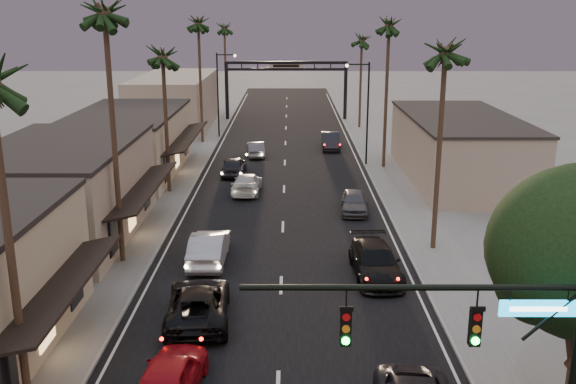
{
  "coord_description": "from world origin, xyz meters",
  "views": [
    {
      "loc": [
        0.41,
        -10.35,
        13.02
      ],
      "look_at": [
        0.33,
        27.24,
        2.5
      ],
      "focal_mm": 40.0,
      "sensor_mm": 36.0,
      "label": 1
    }
  ],
  "objects_px": {
    "palm_far": "(224,25)",
    "palm_lc": "(162,50)",
    "streetlight_right": "(365,105)",
    "palm_ld": "(198,19)",
    "arch": "(286,76)",
    "palm_lb": "(104,5)",
    "oncoming_silver": "(209,248)",
    "traffic_signal": "(501,344)",
    "curbside_black": "(376,262)",
    "oncoming_pickup": "(198,303)",
    "streetlight_left": "(220,88)",
    "palm_rb": "(389,21)",
    "palm_ra": "(446,44)",
    "palm_rc": "(362,36)",
    "oncoming_red": "(170,377)"
  },
  "relations": [
    {
      "from": "palm_rc",
      "to": "curbside_black",
      "type": "height_order",
      "value": "palm_rc"
    },
    {
      "from": "palm_lc",
      "to": "curbside_black",
      "type": "xyz_separation_m",
      "value": [
        13.4,
        -15.89,
        -9.66
      ]
    },
    {
      "from": "palm_ld",
      "to": "curbside_black",
      "type": "bearing_deg",
      "value": -68.99
    },
    {
      "from": "palm_lc",
      "to": "palm_ld",
      "type": "distance_m",
      "value": 19.1
    },
    {
      "from": "arch",
      "to": "palm_ld",
      "type": "xyz_separation_m",
      "value": [
        -8.6,
        -15.0,
        6.88
      ]
    },
    {
      "from": "arch",
      "to": "palm_far",
      "type": "relative_size",
      "value": 1.15
    },
    {
      "from": "traffic_signal",
      "to": "palm_ra",
      "type": "xyz_separation_m",
      "value": [
        2.91,
        20.0,
        6.36
      ]
    },
    {
      "from": "oncoming_red",
      "to": "oncoming_pickup",
      "type": "xyz_separation_m",
      "value": [
        0.17,
        5.95,
        -0.03
      ]
    },
    {
      "from": "traffic_signal",
      "to": "oncoming_silver",
      "type": "distance_m",
      "value": 20.87
    },
    {
      "from": "curbside_black",
      "to": "oncoming_pickup",
      "type": "bearing_deg",
      "value": -152.5
    },
    {
      "from": "traffic_signal",
      "to": "palm_ld",
      "type": "distance_m",
      "value": 53.47
    },
    {
      "from": "streetlight_right",
      "to": "oncoming_pickup",
      "type": "height_order",
      "value": "streetlight_right"
    },
    {
      "from": "arch",
      "to": "palm_lc",
      "type": "height_order",
      "value": "palm_lc"
    },
    {
      "from": "traffic_signal",
      "to": "oncoming_red",
      "type": "height_order",
      "value": "traffic_signal"
    },
    {
      "from": "traffic_signal",
      "to": "oncoming_red",
      "type": "xyz_separation_m",
      "value": [
        -9.43,
        5.33,
        -4.25
      ]
    },
    {
      "from": "streetlight_left",
      "to": "palm_rb",
      "type": "xyz_separation_m",
      "value": [
        15.52,
        -14.0,
        7.09
      ]
    },
    {
      "from": "streetlight_left",
      "to": "palm_rb",
      "type": "relative_size",
      "value": 0.63
    },
    {
      "from": "palm_far",
      "to": "streetlight_right",
      "type": "bearing_deg",
      "value": -65.24
    },
    {
      "from": "palm_ra",
      "to": "oncoming_silver",
      "type": "relative_size",
      "value": 2.55
    },
    {
      "from": "palm_ld",
      "to": "oncoming_pickup",
      "type": "height_order",
      "value": "palm_ld"
    },
    {
      "from": "palm_lb",
      "to": "palm_far",
      "type": "xyz_separation_m",
      "value": [
        0.3,
        56.0,
        -1.94
      ]
    },
    {
      "from": "palm_lb",
      "to": "oncoming_silver",
      "type": "bearing_deg",
      "value": 0.33
    },
    {
      "from": "streetlight_right",
      "to": "palm_lc",
      "type": "bearing_deg",
      "value": -149.89
    },
    {
      "from": "palm_rb",
      "to": "curbside_black",
      "type": "bearing_deg",
      "value": -99.04
    },
    {
      "from": "palm_rb",
      "to": "oncoming_pickup",
      "type": "bearing_deg",
      "value": -112.96
    },
    {
      "from": "oncoming_red",
      "to": "oncoming_silver",
      "type": "relative_size",
      "value": 0.94
    },
    {
      "from": "arch",
      "to": "oncoming_pickup",
      "type": "height_order",
      "value": "arch"
    },
    {
      "from": "palm_ra",
      "to": "oncoming_pickup",
      "type": "distance_m",
      "value": 18.37
    },
    {
      "from": "oncoming_silver",
      "to": "palm_lc",
      "type": "bearing_deg",
      "value": -71.52
    },
    {
      "from": "palm_far",
      "to": "palm_ld",
      "type": "bearing_deg",
      "value": -90.75
    },
    {
      "from": "palm_lc",
      "to": "oncoming_red",
      "type": "height_order",
      "value": "palm_lc"
    },
    {
      "from": "arch",
      "to": "palm_rb",
      "type": "distance_m",
      "value": 28.24
    },
    {
      "from": "palm_ld",
      "to": "oncoming_silver",
      "type": "bearing_deg",
      "value": -81.94
    },
    {
      "from": "streetlight_left",
      "to": "curbside_black",
      "type": "height_order",
      "value": "streetlight_left"
    },
    {
      "from": "arch",
      "to": "palm_rc",
      "type": "height_order",
      "value": "palm_rc"
    },
    {
      "from": "streetlight_right",
      "to": "palm_lc",
      "type": "distance_m",
      "value": 18.66
    },
    {
      "from": "arch",
      "to": "palm_ld",
      "type": "relative_size",
      "value": 1.07
    },
    {
      "from": "arch",
      "to": "curbside_black",
      "type": "relative_size",
      "value": 2.71
    },
    {
      "from": "palm_lc",
      "to": "streetlight_right",
      "type": "bearing_deg",
      "value": 30.11
    },
    {
      "from": "streetlight_right",
      "to": "palm_ld",
      "type": "xyz_separation_m",
      "value": [
        -15.52,
        10.0,
        7.09
      ]
    },
    {
      "from": "streetlight_left",
      "to": "palm_lc",
      "type": "bearing_deg",
      "value": -94.37
    },
    {
      "from": "palm_far",
      "to": "traffic_signal",
      "type": "bearing_deg",
      "value": -79.3
    },
    {
      "from": "palm_far",
      "to": "palm_lc",
      "type": "bearing_deg",
      "value": -90.41
    },
    {
      "from": "palm_rc",
      "to": "streetlight_left",
      "type": "bearing_deg",
      "value": -158.86
    },
    {
      "from": "traffic_signal",
      "to": "palm_ld",
      "type": "bearing_deg",
      "value": 105.65
    },
    {
      "from": "palm_lb",
      "to": "arch",
      "type": "bearing_deg",
      "value": 79.84
    },
    {
      "from": "palm_lb",
      "to": "oncoming_red",
      "type": "distance_m",
      "value": 18.49
    },
    {
      "from": "streetlight_left",
      "to": "oncoming_red",
      "type": "xyz_separation_m",
      "value": [
        3.18,
        -48.67,
        -4.5
      ]
    },
    {
      "from": "traffic_signal",
      "to": "palm_lb",
      "type": "xyz_separation_m",
      "value": [
        -14.29,
        18.0,
        8.3
      ]
    },
    {
      "from": "palm_lc",
      "to": "curbside_black",
      "type": "relative_size",
      "value": 2.18
    }
  ]
}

